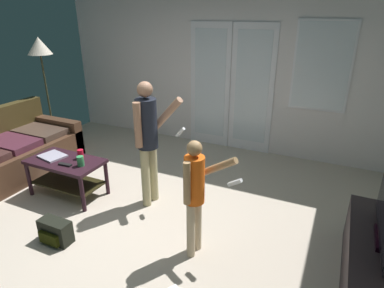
% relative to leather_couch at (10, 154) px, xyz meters
% --- Properties ---
extents(ground_plane, '(5.60, 5.41, 0.02)m').
position_rel_leather_couch_xyz_m(ground_plane, '(2.22, -0.35, -0.31)').
color(ground_plane, '#BDAE9D').
extents(wall_back_with_doors, '(5.60, 0.09, 2.82)m').
position_rel_leather_couch_xyz_m(wall_back_with_doors, '(2.29, 2.32, 1.07)').
color(wall_back_with_doors, silver).
rests_on(wall_back_with_doors, ground_plane).
extents(leather_couch, '(0.99, 1.83, 0.89)m').
position_rel_leather_couch_xyz_m(leather_couch, '(0.00, 0.00, 0.00)').
color(leather_couch, '#4D3223').
rests_on(leather_couch, ground_plane).
extents(coffee_table, '(0.95, 0.51, 0.49)m').
position_rel_leather_couch_xyz_m(coffee_table, '(1.19, -0.11, 0.05)').
color(coffee_table, black).
rests_on(coffee_table, ground_plane).
extents(tv_stand, '(0.45, 1.37, 0.48)m').
position_rel_leather_couch_xyz_m(tv_stand, '(4.68, -0.17, -0.06)').
color(tv_stand, '#2C2225').
rests_on(tv_stand, ground_plane).
extents(person_adult, '(0.54, 0.41, 1.51)m').
position_rel_leather_couch_xyz_m(person_adult, '(2.25, 0.18, 0.61)').
color(person_adult, tan).
rests_on(person_adult, ground_plane).
extents(person_child, '(0.52, 0.32, 1.19)m').
position_rel_leather_couch_xyz_m(person_child, '(3.13, -0.42, 0.41)').
color(person_child, tan).
rests_on(person_child, ground_plane).
extents(floor_lamp, '(0.39, 0.39, 1.82)m').
position_rel_leather_couch_xyz_m(floor_lamp, '(-0.35, 1.12, 1.30)').
color(floor_lamp, '#313632').
rests_on(floor_lamp, ground_plane).
extents(backpack, '(0.34, 0.20, 0.25)m').
position_rel_leather_couch_xyz_m(backpack, '(1.76, -0.89, -0.18)').
color(backpack, black).
rests_on(backpack, ground_plane).
extents(laptop_closed, '(0.35, 0.31, 0.02)m').
position_rel_leather_couch_xyz_m(laptop_closed, '(0.98, -0.11, 0.20)').
color(laptop_closed, '#AEA8BF').
rests_on(laptop_closed, coffee_table).
extents(cup_near_edge, '(0.08, 0.08, 0.12)m').
position_rel_leather_couch_xyz_m(cup_near_edge, '(1.49, -0.15, 0.25)').
color(cup_near_edge, '#31874C').
rests_on(cup_near_edge, coffee_table).
extents(cup_by_laptop, '(0.07, 0.07, 0.12)m').
position_rel_leather_couch_xyz_m(cup_by_laptop, '(1.34, 0.01, 0.25)').
color(cup_by_laptop, red).
rests_on(cup_by_laptop, coffee_table).
extents(tv_remote_black, '(0.17, 0.06, 0.02)m').
position_rel_leather_couch_xyz_m(tv_remote_black, '(1.31, -0.22, 0.20)').
color(tv_remote_black, black).
rests_on(tv_remote_black, coffee_table).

